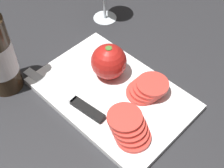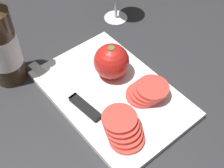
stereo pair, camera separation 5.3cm
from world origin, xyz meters
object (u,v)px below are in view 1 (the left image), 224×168
Objects in this scene: knife at (78,104)px; tomato_slice_stack_far at (147,88)px; tomato_slice_stack_near at (129,127)px; whole_tomato at (109,62)px.

tomato_slice_stack_far reaches higher than knife.
knife is at bearing 56.97° from tomato_slice_stack_far.
tomato_slice_stack_near reaches higher than tomato_slice_stack_far.
whole_tomato is at bearing 9.65° from tomato_slice_stack_far.
whole_tomato is 0.83× the size of tomato_slice_stack_near.
knife is 0.17m from tomato_slice_stack_far.
tomato_slice_stack_far is at bearing -129.04° from knife.
whole_tomato reaches higher than tomato_slice_stack_near.
tomato_slice_stack_near reaches higher than knife.
knife is at bearing 11.17° from tomato_slice_stack_near.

